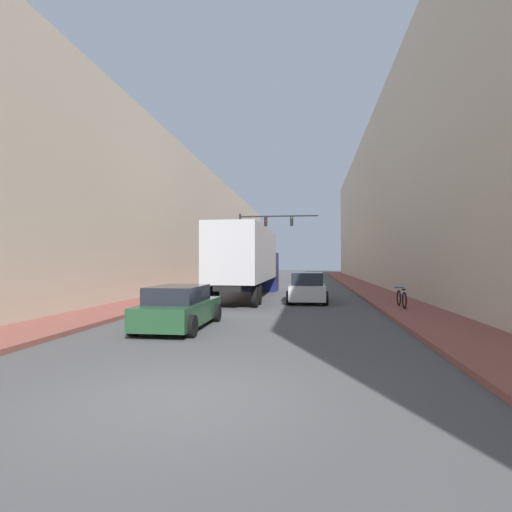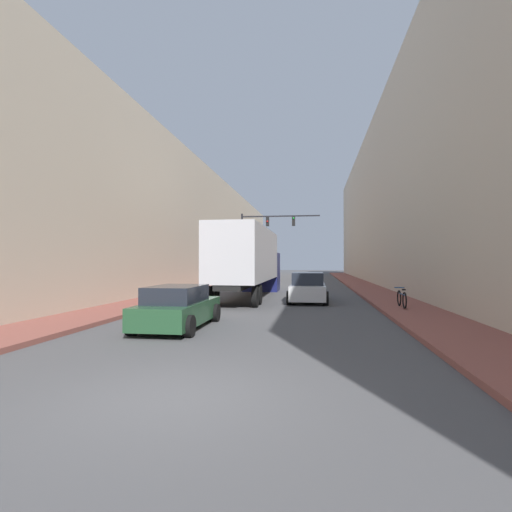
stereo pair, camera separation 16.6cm
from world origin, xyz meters
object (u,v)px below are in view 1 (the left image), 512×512
Objects in this scene: sedan_car at (180,308)px; traffic_signal_gantry at (258,235)px; semi_truck at (249,260)px; suv_car at (307,288)px; parked_bicycle at (402,299)px.

traffic_signal_gantry reaches higher than sedan_car.
traffic_signal_gantry reaches higher than semi_truck.
parked_bicycle is (4.16, -3.46, -0.22)m from suv_car.
semi_truck is 4.45m from suv_car.
sedan_car is at bearing -92.53° from semi_truck.
traffic_signal_gantry reaches higher than parked_bicycle.
sedan_car is 2.39× the size of parked_bicycle.
suv_car reaches higher than parked_bicycle.
semi_truck is 7.22× the size of parked_bicycle.
suv_car is 2.68× the size of parked_bicycle.
sedan_car is 0.89× the size of suv_car.
parked_bicycle is at bearing -36.08° from semi_truck.
suv_car reaches higher than sedan_car.
parked_bicycle is at bearing 35.23° from sedan_car.
sedan_car is 0.57× the size of traffic_signal_gantry.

